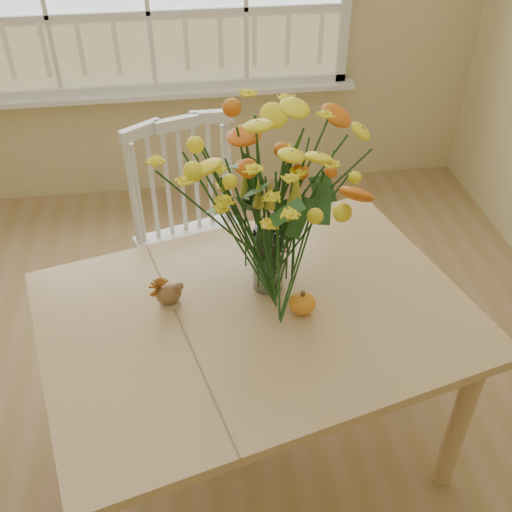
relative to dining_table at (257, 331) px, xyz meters
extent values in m
cube|color=#9E7F4C|center=(-0.32, -0.16, -0.67)|extent=(4.00, 4.50, 0.01)
cube|color=white|center=(-0.32, 2.02, 0.03)|extent=(2.42, 0.12, 0.03)
cube|color=tan|center=(0.00, 0.00, 0.07)|extent=(1.61, 1.32, 0.04)
cube|color=tan|center=(0.00, 0.00, 0.00)|extent=(1.46, 1.17, 0.10)
cylinder|color=tan|center=(-0.69, 0.25, -0.30)|extent=(0.07, 0.07, 0.71)
cylinder|color=tan|center=(0.69, -0.25, -0.30)|extent=(0.07, 0.07, 0.71)
cylinder|color=tan|center=(0.49, 0.55, -0.30)|extent=(0.07, 0.07, 0.71)
cube|color=white|center=(-0.16, 0.66, -0.16)|extent=(0.60, 0.59, 0.05)
cube|color=white|center=(-0.21, 0.84, 0.11)|extent=(0.48, 0.18, 0.55)
cylinder|color=white|center=(-0.28, 0.43, -0.42)|extent=(0.04, 0.04, 0.48)
cylinder|color=white|center=(-0.39, 0.77, -0.42)|extent=(0.04, 0.04, 0.48)
cylinder|color=white|center=(0.08, 0.55, -0.42)|extent=(0.04, 0.04, 0.48)
cylinder|color=white|center=(-0.03, 0.88, -0.42)|extent=(0.04, 0.04, 0.48)
cylinder|color=white|center=(0.06, 0.13, 0.21)|extent=(0.11, 0.11, 0.24)
ellipsoid|color=orange|center=(0.15, -0.02, 0.13)|extent=(0.09, 0.09, 0.07)
cylinder|color=#CCB78C|center=(-0.29, 0.08, 0.10)|extent=(0.07, 0.07, 0.01)
ellipsoid|color=brown|center=(-0.29, 0.08, 0.14)|extent=(0.11, 0.09, 0.07)
ellipsoid|color=#38160F|center=(0.07, 0.24, 0.13)|extent=(0.08, 0.08, 0.07)
camera|label=1|loc=(-0.21, -1.45, 1.47)|focal=42.00mm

